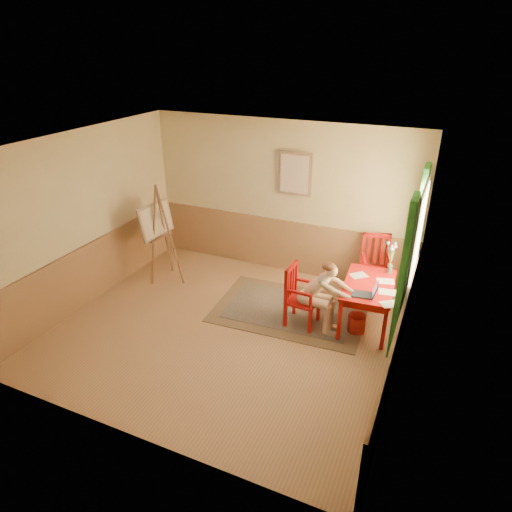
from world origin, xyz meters
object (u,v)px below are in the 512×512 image
at_px(figure, 319,293).
at_px(laptop, 366,293).
at_px(chair_left, 300,296).
at_px(table, 369,289).
at_px(easel, 158,224).
at_px(chair_back, 375,267).

bearing_deg(figure, laptop, 3.90).
relative_size(chair_left, laptop, 2.56).
relative_size(figure, laptop, 2.99).
relative_size(table, chair_left, 1.28).
height_order(table, laptop, laptop).
bearing_deg(easel, figure, -7.62).
bearing_deg(easel, chair_left, -7.99).
xyz_separation_m(chair_back, laptop, (0.10, -1.33, 0.23)).
bearing_deg(chair_back, laptop, -85.63).
distance_m(laptop, easel, 3.80).
relative_size(table, figure, 1.09).
xyz_separation_m(chair_left, figure, (0.31, -0.02, 0.14)).
distance_m(chair_left, chair_back, 1.61).
bearing_deg(chair_back, easel, -165.35).
height_order(chair_left, figure, figure).
bearing_deg(easel, chair_back, 14.65).
distance_m(chair_left, laptop, 1.01).
bearing_deg(table, laptop, -85.71).
distance_m(table, easel, 3.77).
distance_m(chair_back, easel, 3.83).
xyz_separation_m(table, chair_left, (-0.95, -0.39, -0.14)).
relative_size(chair_left, figure, 0.86).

